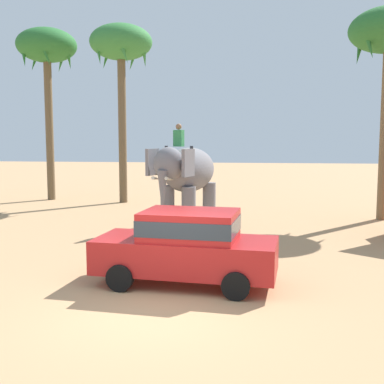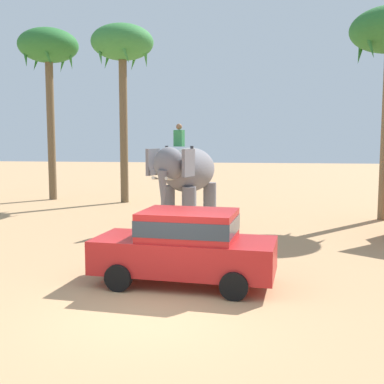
{
  "view_description": "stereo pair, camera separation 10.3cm",
  "coord_description": "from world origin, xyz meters",
  "px_view_note": "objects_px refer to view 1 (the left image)",
  "views": [
    {
      "loc": [
        1.86,
        -8.71,
        3.29
      ],
      "look_at": [
        -0.12,
        6.52,
        1.6
      ],
      "focal_mm": 44.33,
      "sensor_mm": 36.0,
      "label": 1
    },
    {
      "loc": [
        1.96,
        -8.7,
        3.29
      ],
      "look_at": [
        -0.12,
        6.52,
        1.6
      ],
      "focal_mm": 44.33,
      "sensor_mm": 36.0,
      "label": 2
    }
  ],
  "objects_px": {
    "car_sedan_foreground": "(187,244)",
    "elephant_with_mahout": "(186,174)",
    "palm_tree_behind_elephant": "(121,48)",
    "palm_tree_near_hut": "(47,51)"
  },
  "relations": [
    {
      "from": "elephant_with_mahout",
      "to": "palm_tree_near_hut",
      "type": "xyz_separation_m",
      "value": [
        -8.57,
        7.12,
        6.04
      ]
    },
    {
      "from": "elephant_with_mahout",
      "to": "car_sedan_foreground",
      "type": "bearing_deg",
      "value": -81.72
    },
    {
      "from": "palm_tree_behind_elephant",
      "to": "palm_tree_near_hut",
      "type": "xyz_separation_m",
      "value": [
        -4.28,
        0.64,
        0.07
      ]
    },
    {
      "from": "palm_tree_near_hut",
      "to": "elephant_with_mahout",
      "type": "bearing_deg",
      "value": -39.74
    },
    {
      "from": "car_sedan_foreground",
      "to": "palm_tree_behind_elephant",
      "type": "xyz_separation_m",
      "value": [
        -5.34,
        13.76,
        7.03
      ]
    },
    {
      "from": "car_sedan_foreground",
      "to": "palm_tree_near_hut",
      "type": "distance_m",
      "value": 18.72
    },
    {
      "from": "car_sedan_foreground",
      "to": "palm_tree_near_hut",
      "type": "bearing_deg",
      "value": 123.77
    },
    {
      "from": "car_sedan_foreground",
      "to": "palm_tree_behind_elephant",
      "type": "distance_m",
      "value": 16.35
    },
    {
      "from": "palm_tree_behind_elephant",
      "to": "elephant_with_mahout",
      "type": "bearing_deg",
      "value": -56.54
    },
    {
      "from": "car_sedan_foreground",
      "to": "elephant_with_mahout",
      "type": "relative_size",
      "value": 1.06
    }
  ]
}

